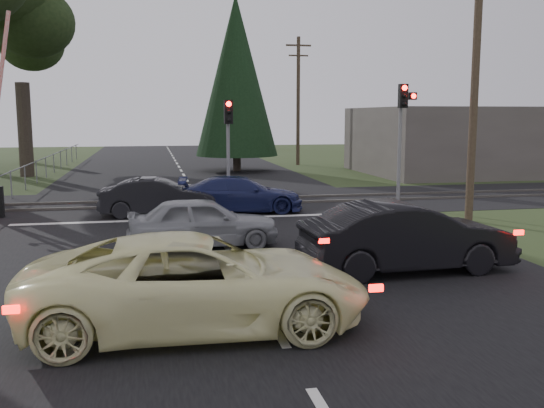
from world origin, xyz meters
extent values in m
plane|color=#2E3C1B|center=(0.00, 0.00, 0.00)|extent=(120.00, 120.00, 0.00)
cube|color=black|center=(0.00, 10.00, 0.01)|extent=(14.00, 100.00, 0.01)
cube|color=black|center=(0.00, 12.00, 0.01)|extent=(120.00, 8.00, 0.01)
cube|color=silver|center=(0.00, 8.20, 0.01)|extent=(13.00, 0.35, 0.00)
cube|color=#59544C|center=(0.00, 11.20, 0.05)|extent=(120.00, 0.12, 0.10)
cube|color=#59544C|center=(0.00, 12.80, 0.05)|extent=(120.00, 0.12, 0.10)
cylinder|color=slate|center=(7.50, 9.60, 1.90)|extent=(0.14, 0.14, 3.80)
cube|color=black|center=(7.50, 9.42, 4.25)|extent=(0.32, 0.24, 0.90)
sphere|color=#FF0C07|center=(7.50, 9.29, 4.55)|extent=(0.20, 0.20, 0.20)
sphere|color=black|center=(7.50, 9.29, 4.25)|extent=(0.18, 0.18, 0.18)
sphere|color=black|center=(7.50, 9.29, 3.95)|extent=(0.18, 0.18, 0.18)
cube|color=black|center=(7.88, 9.42, 4.25)|extent=(0.28, 0.22, 0.28)
sphere|color=#FF0C07|center=(7.88, 9.30, 4.25)|extent=(0.18, 0.18, 0.18)
cylinder|color=slate|center=(1.00, 10.80, 1.60)|extent=(0.14, 0.14, 3.20)
cube|color=black|center=(1.00, 10.62, 3.65)|extent=(0.32, 0.24, 0.90)
sphere|color=#FF0C07|center=(1.00, 10.49, 3.95)|extent=(0.20, 0.20, 0.20)
sphere|color=black|center=(1.00, 10.49, 3.65)|extent=(0.18, 0.18, 0.18)
sphere|color=black|center=(1.00, 10.49, 3.35)|extent=(0.18, 0.18, 0.18)
cylinder|color=#4C3D2D|center=(8.50, 6.00, 4.50)|extent=(0.26, 0.26, 9.00)
cylinder|color=#4C3D2D|center=(8.50, 30.00, 4.50)|extent=(0.26, 0.26, 9.00)
cube|color=#4C3D2D|center=(8.50, 30.00, 8.40)|extent=(1.80, 0.12, 0.12)
cube|color=#4C3D2D|center=(8.50, 30.00, 7.70)|extent=(1.40, 0.10, 0.10)
cylinder|color=#4C3D2D|center=(8.50, 55.00, 4.50)|extent=(0.26, 0.26, 9.00)
cube|color=#4C3D2D|center=(8.50, 55.00, 8.40)|extent=(1.80, 0.12, 0.12)
cube|color=#4C3D2D|center=(8.50, 55.00, 7.70)|extent=(1.40, 0.10, 0.10)
cylinder|color=#473D33|center=(-9.00, 25.00, 2.70)|extent=(0.80, 0.80, 5.40)
ellipsoid|color=black|center=(-9.00, 25.00, 9.60)|extent=(6.00, 6.00, 7.20)
cylinder|color=#473D33|center=(-11.00, 36.00, 2.70)|extent=(0.80, 0.80, 5.40)
ellipsoid|color=black|center=(-11.00, 36.00, 9.60)|extent=(6.00, 6.00, 7.20)
cylinder|color=#473D33|center=(3.50, 26.00, 1.00)|extent=(0.50, 0.50, 2.00)
cone|color=black|center=(3.50, 26.00, 6.00)|extent=(5.20, 5.20, 10.00)
cube|color=#59514C|center=(18.00, 22.00, 2.00)|extent=(14.00, 10.00, 4.00)
imported|color=#F6F3B0|center=(-1.25, -2.63, 0.79)|extent=(5.71, 2.72, 1.57)
imported|color=black|center=(3.68, 0.18, 0.79)|extent=(4.87, 1.89, 1.58)
imported|color=gray|center=(-0.61, 3.65, 0.69)|extent=(4.05, 1.69, 1.37)
imported|color=#1A2050|center=(1.27, 9.41, 0.65)|extent=(4.66, 2.24, 1.31)
imported|color=black|center=(-1.71, 9.15, 0.67)|extent=(4.15, 1.73, 1.33)
camera|label=1|loc=(-1.97, -12.37, 3.51)|focal=40.00mm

